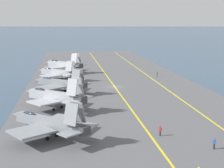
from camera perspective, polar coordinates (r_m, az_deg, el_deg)
ground_plane at (r=95.66m, az=0.45°, el=-0.69°), size 2000.00×2000.00×0.00m
carrier_deck at (r=95.62m, az=0.45°, el=-0.57°), size 226.97×48.89×0.40m
deck_stripe_foul_line at (r=98.32m, az=8.23°, el=-0.25°), size 204.27×2.24×0.01m
deck_stripe_centerline at (r=95.58m, az=0.45°, el=-0.45°), size 204.27×0.36×0.01m
parked_jet_nearest at (r=55.02m, az=-10.52°, el=-6.31°), size 14.00×14.84×6.48m
parked_jet_second at (r=72.24m, az=-9.57°, el=-1.96°), size 13.47×15.08×7.04m
parked_jet_third at (r=88.28m, az=-8.63°, el=0.19°), size 13.66×15.46×6.44m
parked_jet_fourth at (r=107.02m, az=-9.02°, el=1.92°), size 12.74×14.28×6.22m
parked_jet_fifth at (r=123.63m, az=-8.09°, el=3.25°), size 14.74×15.64×6.99m
crew_red_vest at (r=56.00m, az=8.01°, el=-7.61°), size 0.46×0.44×1.69m
crew_blue_vest at (r=52.14m, az=16.63°, el=-9.37°), size 0.43×0.46×1.68m
crew_brown_vest at (r=112.95m, az=7.51°, el=1.69°), size 0.27×0.39×1.84m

